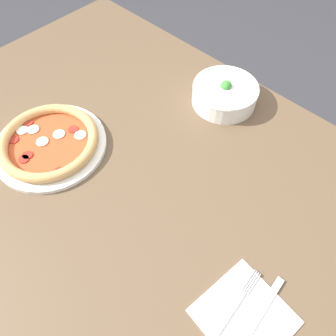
{
  "coord_description": "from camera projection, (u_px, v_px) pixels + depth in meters",
  "views": [
    {
      "loc": [
        0.43,
        -0.28,
        1.4
      ],
      "look_at": [
        0.12,
        0.05,
        0.75
      ],
      "focal_mm": 35.0,
      "sensor_mm": 36.0,
      "label": 1
    }
  ],
  "objects": [
    {
      "name": "bowl",
      "position": [
        225.0,
        93.0,
        0.92
      ],
      "size": [
        0.18,
        0.18,
        0.07
      ],
      "color": "white",
      "rests_on": "dining_table"
    },
    {
      "name": "fork",
      "position": [
        234.0,
        308.0,
        0.62
      ],
      "size": [
        0.02,
        0.17,
        0.0
      ],
      "rotation": [
        0.0,
        0.0,
        1.64
      ],
      "color": "silver",
      "rests_on": "napkin"
    },
    {
      "name": "pizza",
      "position": [
        49.0,
        143.0,
        0.84
      ],
      "size": [
        0.29,
        0.29,
        0.04
      ],
      "color": "white",
      "rests_on": "dining_table"
    },
    {
      "name": "napkin",
      "position": [
        244.0,
        316.0,
        0.62
      ],
      "size": [
        0.18,
        0.18,
        0.0
      ],
      "color": "white",
      "rests_on": "dining_table"
    },
    {
      "name": "knife",
      "position": [
        251.0,
        328.0,
        0.6
      ],
      "size": [
        0.03,
        0.22,
        0.01
      ],
      "rotation": [
        0.0,
        0.0,
        1.64
      ],
      "color": "silver",
      "rests_on": "napkin"
    },
    {
      "name": "ground_plane",
      "position": [
        141.0,
        257.0,
        1.43
      ],
      "size": [
        8.0,
        8.0,
        0.0
      ],
      "primitive_type": "plane",
      "color": "#333338"
    },
    {
      "name": "dining_table",
      "position": [
        125.0,
        178.0,
        0.91
      ],
      "size": [
        1.27,
        0.95,
        0.73
      ],
      "color": "brown",
      "rests_on": "ground_plane"
    }
  ]
}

